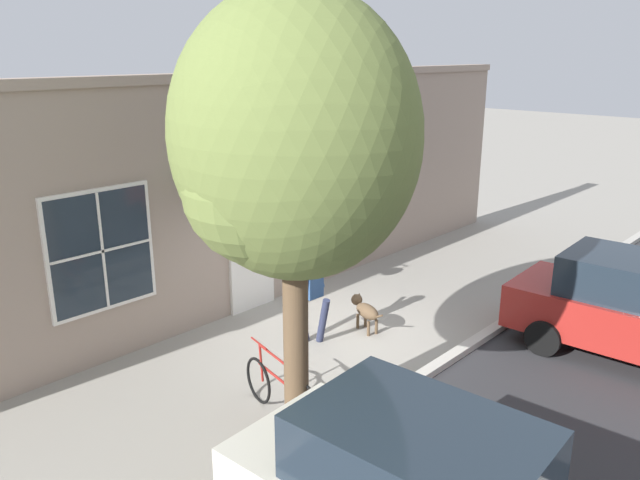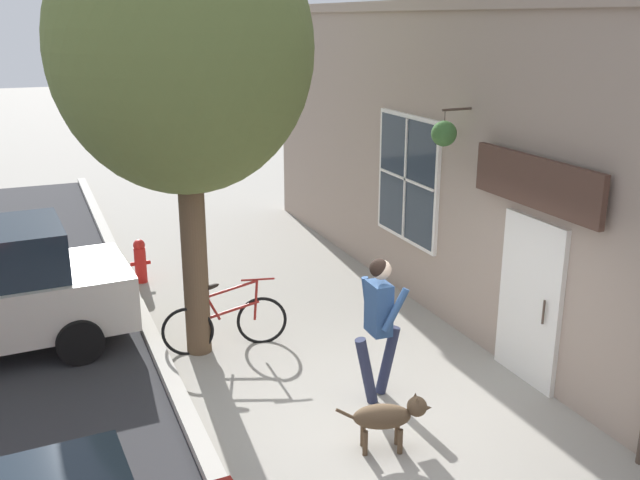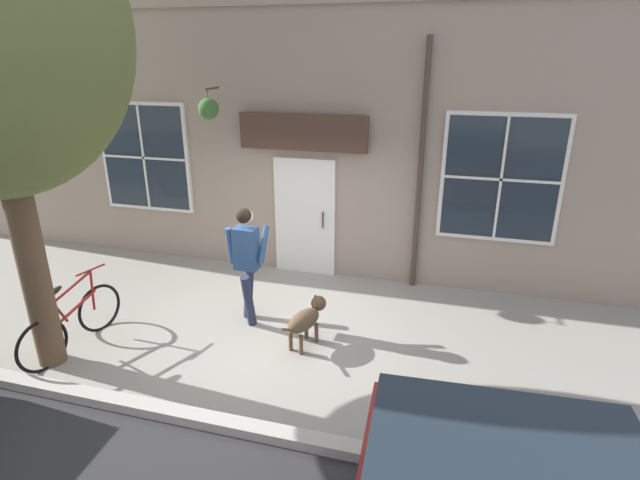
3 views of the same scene
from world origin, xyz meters
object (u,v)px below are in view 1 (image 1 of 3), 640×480
Objects in this scene: pedestrian_walking at (312,285)px; street_tree_by_curb at (288,146)px; leaning_bicycle at (282,390)px; dog_on_leash at (365,310)px.

street_tree_by_curb is at bearing -52.29° from pedestrian_walking.
leaning_bicycle is at bearing 158.38° from street_tree_by_curb.
pedestrian_walking reaches higher than leaning_bicycle.
pedestrian_walking is at bearing 127.71° from street_tree_by_curb.
pedestrian_walking is 1.79× the size of dog_on_leash.
pedestrian_walking is 2.49m from leaning_bicycle.
pedestrian_walking is 1.02× the size of leaning_bicycle.
leaning_bicycle is (0.92, -3.02, -0.02)m from dog_on_leash.
pedestrian_walking is at bearing 123.12° from leaning_bicycle.
leaning_bicycle is at bearing -73.04° from dog_on_leash.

